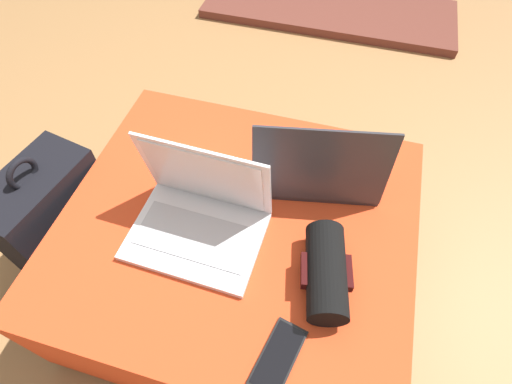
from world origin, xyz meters
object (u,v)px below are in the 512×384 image
laptop_far (317,166)px  wrist_brace (326,272)px  backpack (57,221)px  laptop_near (199,216)px  cell_phone (278,357)px

laptop_far → wrist_brace: laptop_far is taller
backpack → wrist_brace: bearing=97.3°
laptop_near → wrist_brace: (0.32, -0.06, -0.01)m
laptop_near → laptop_far: same height
laptop_far → wrist_brace: size_ratio=1.59×
laptop_near → cell_phone: (0.26, -0.26, -0.05)m
laptop_far → wrist_brace: 0.30m
wrist_brace → laptop_far: bearing=105.0°
laptop_near → backpack: 0.55m
backpack → wrist_brace: 0.85m
backpack → cell_phone: bearing=82.8°
cell_phone → laptop_near: bearing=-31.4°
laptop_far → backpack: bearing=6.7°
laptop_near → cell_phone: bearing=-42.2°
laptop_far → backpack: 0.81m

